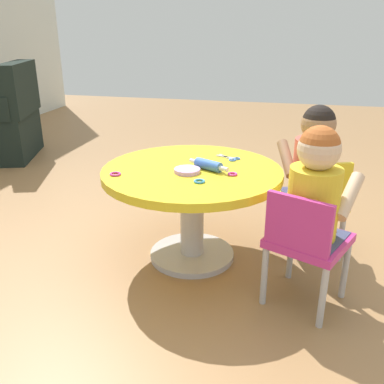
{
  "coord_description": "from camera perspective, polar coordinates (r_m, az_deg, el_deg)",
  "views": [
    {
      "loc": [
        -1.92,
        -0.45,
        1.14
      ],
      "look_at": [
        0.0,
        0.0,
        0.37
      ],
      "focal_mm": 39.65,
      "sensor_mm": 36.0,
      "label": 1
    }
  ],
  "objects": [
    {
      "name": "ground_plane",
      "position": [
        2.28,
        -0.0,
        -8.67
      ],
      "size": [
        10.0,
        10.0,
        0.0
      ],
      "primitive_type": "plane",
      "color": "#9E7247"
    },
    {
      "name": "craft_table",
      "position": [
        2.11,
        -0.0,
        0.14
      ],
      "size": [
        0.89,
        0.89,
        0.49
      ],
      "color": "silver",
      "rests_on": "ground"
    },
    {
      "name": "child_chair_left",
      "position": [
        1.84,
        15.03,
        -6.49
      ],
      "size": [
        0.4,
        0.4,
        0.54
      ],
      "color": "#B7B7BC",
      "rests_on": "ground"
    },
    {
      "name": "seated_child_left",
      "position": [
        1.78,
        16.24,
        0.48
      ],
      "size": [
        0.43,
        0.39,
        0.51
      ],
      "color": "#3F4772",
      "rests_on": "ground"
    },
    {
      "name": "child_chair_right",
      "position": [
        2.26,
        15.96,
        -1.11
      ],
      "size": [
        0.39,
        0.39,
        0.54
      ],
      "color": "#B7B7BC",
      "rests_on": "ground"
    },
    {
      "name": "seated_child_right",
      "position": [
        2.23,
        16.16,
        4.67
      ],
      "size": [
        0.42,
        0.37,
        0.51
      ],
      "color": "#3F4772",
      "rests_on": "ground"
    },
    {
      "name": "rolling_pin",
      "position": [
        2.05,
        2.21,
        3.66
      ],
      "size": [
        0.13,
        0.21,
        0.05
      ],
      "color": "#3F72CC",
      "rests_on": "craft_table"
    },
    {
      "name": "craft_scissors",
      "position": [
        2.24,
        5.22,
        4.54
      ],
      "size": [
        0.11,
        0.14,
        0.01
      ],
      "color": "silver",
      "rests_on": "craft_table"
    },
    {
      "name": "playdough_blob_0",
      "position": [
        2.02,
        -0.65,
        2.9
      ],
      "size": [
        0.13,
        0.13,
        0.02
      ],
      "primitive_type": "cylinder",
      "color": "#CC99E5",
      "rests_on": "craft_table"
    },
    {
      "name": "cookie_cutter_0",
      "position": [
        1.99,
        5.47,
        2.42
      ],
      "size": [
        0.05,
        0.05,
        0.01
      ],
      "primitive_type": "torus",
      "color": "#D83FA5",
      "rests_on": "craft_table"
    },
    {
      "name": "cookie_cutter_1",
      "position": [
        1.89,
        1.0,
        1.46
      ],
      "size": [
        0.05,
        0.05,
        0.01
      ],
      "primitive_type": "torus",
      "color": "#3F99D8",
      "rests_on": "craft_table"
    },
    {
      "name": "cookie_cutter_2",
      "position": [
        2.02,
        -10.28,
        2.4
      ],
      "size": [
        0.05,
        0.05,
        0.01
      ],
      "primitive_type": "torus",
      "color": "#D83FA5",
      "rests_on": "craft_table"
    }
  ]
}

